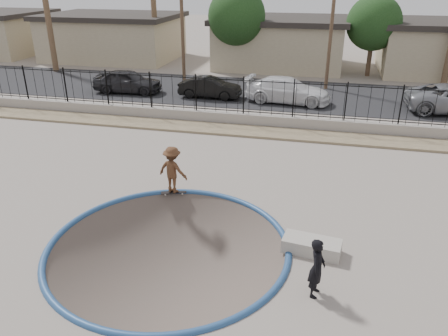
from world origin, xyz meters
The scene contains 20 objects.
ground centered at (0.00, 12.00, -1.10)m, with size 120.00×120.00×2.20m, color gray.
bowl_pit centered at (0.00, -1.00, 0.00)m, with size 6.84×6.84×1.80m, color #4C413A, non-canonical shape.
coping_ring centered at (0.00, -1.00, 0.00)m, with size 7.04×7.04×0.20m, color navy.
rock_strip centered at (0.00, 9.20, 0.06)m, with size 42.00×1.60×0.11m, color tan.
retaining_wall centered at (0.00, 10.30, 0.30)m, with size 42.00×0.45×0.60m, color gray.
fence centered at (0.00, 10.30, 1.50)m, with size 40.00×0.04×1.80m.
street centered at (0.00, 17.00, 0.02)m, with size 90.00×8.00×0.04m, color black.
house_west centered at (-15.00, 26.50, 1.97)m, with size 11.60×8.60×3.90m.
house_center centered at (0.00, 26.50, 1.97)m, with size 10.60×8.60×3.90m.
utility_pole_left centered at (-6.00, 19.00, 4.70)m, with size 1.70×0.24×9.00m.
utility_pole_mid centered at (4.00, 19.00, 4.96)m, with size 1.70×0.24×9.50m.
street_tree_left centered at (-3.00, 23.00, 4.19)m, with size 4.32×4.32×6.36m.
street_tree_mid centered at (7.00, 24.00, 3.84)m, with size 3.96×3.96×5.83m.
skater centered at (-0.94, 2.14, 0.84)m, with size 1.09×0.62×1.68m, color brown.
skateboard centered at (-0.94, 2.14, 0.06)m, with size 0.91×0.53×0.08m.
videographer centered at (4.16, -2.11, 0.77)m, with size 0.56×0.37×1.55m, color black.
concrete_ledge centered at (4.00, -0.34, 0.20)m, with size 1.60×0.70×0.40m, color #A59E92.
car_a centered at (-8.52, 15.00, 0.78)m, with size 1.75×4.35×1.48m, color #232326.
car_b centered at (-3.00, 15.00, 0.67)m, with size 1.34×3.84×1.27m, color black.
car_c centered at (1.80, 15.00, 0.77)m, with size 2.05×5.05×1.46m, color white.
Camera 1 is at (3.94, -10.87, 7.18)m, focal length 35.00 mm.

